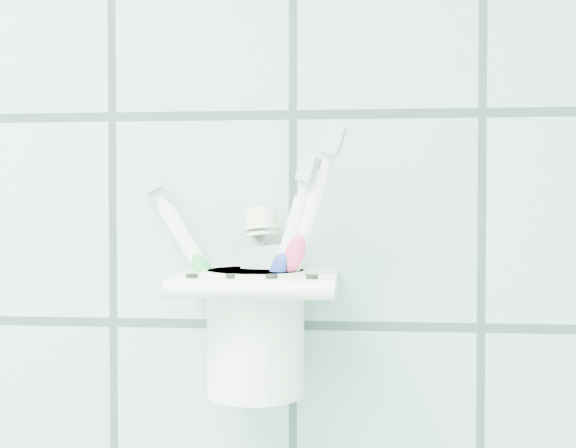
# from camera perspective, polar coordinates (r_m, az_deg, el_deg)

# --- Properties ---
(holder_bracket) EXTENTS (0.13, 0.11, 0.04)m
(holder_bracket) POSITION_cam_1_polar(r_m,az_deg,el_deg) (0.60, -2.41, -4.81)
(holder_bracket) COLOR white
(holder_bracket) RESTS_ON wall_back
(cup) EXTENTS (0.09, 0.09, 0.10)m
(cup) POSITION_cam_1_polar(r_m,az_deg,el_deg) (0.61, -2.57, -8.14)
(cup) COLOR white
(cup) RESTS_ON holder_bracket
(toothbrush_pink) EXTENTS (0.11, 0.04, 0.21)m
(toothbrush_pink) POSITION_cam_1_polar(r_m,az_deg,el_deg) (0.60, -1.30, -2.32)
(toothbrush_pink) COLOR white
(toothbrush_pink) RESTS_ON cup
(toothbrush_blue) EXTENTS (0.06, 0.02, 0.20)m
(toothbrush_blue) POSITION_cam_1_polar(r_m,az_deg,el_deg) (0.59, -3.27, -3.39)
(toothbrush_blue) COLOR white
(toothbrush_blue) RESTS_ON cup
(toothbrush_orange) EXTENTS (0.07, 0.02, 0.22)m
(toothbrush_orange) POSITION_cam_1_polar(r_m,az_deg,el_deg) (0.59, -2.89, -1.98)
(toothbrush_orange) COLOR white
(toothbrush_orange) RESTS_ON cup
(toothpaste_tube) EXTENTS (0.05, 0.04, 0.15)m
(toothpaste_tube) POSITION_cam_1_polar(r_m,az_deg,el_deg) (0.60, -1.33, -4.65)
(toothpaste_tube) COLOR silver
(toothpaste_tube) RESTS_ON cup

